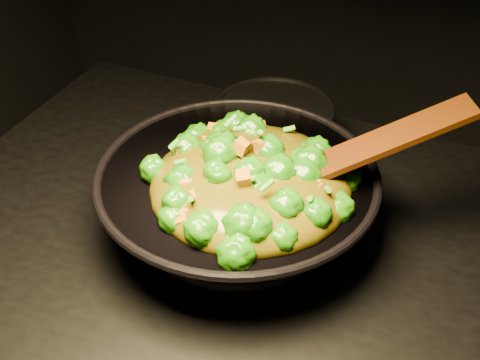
% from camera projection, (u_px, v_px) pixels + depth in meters
% --- Properties ---
extents(wok, '(0.52, 0.52, 0.11)m').
position_uv_depth(wok, '(237.00, 205.00, 0.98)').
color(wok, black).
rests_on(wok, stovetop).
extents(stir_fry, '(0.28, 0.28, 0.10)m').
position_uv_depth(stir_fry, '(251.00, 161.00, 0.90)').
color(stir_fry, '#216C07').
rests_on(stir_fry, wok).
extents(spatula, '(0.29, 0.21, 0.13)m').
position_uv_depth(spatula, '(354.00, 153.00, 0.90)').
color(spatula, '#360E04').
rests_on(spatula, wok).
extents(back_pot, '(0.25, 0.25, 0.11)m').
position_uv_depth(back_pot, '(273.00, 134.00, 1.13)').
color(back_pot, black).
rests_on(back_pot, stovetop).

